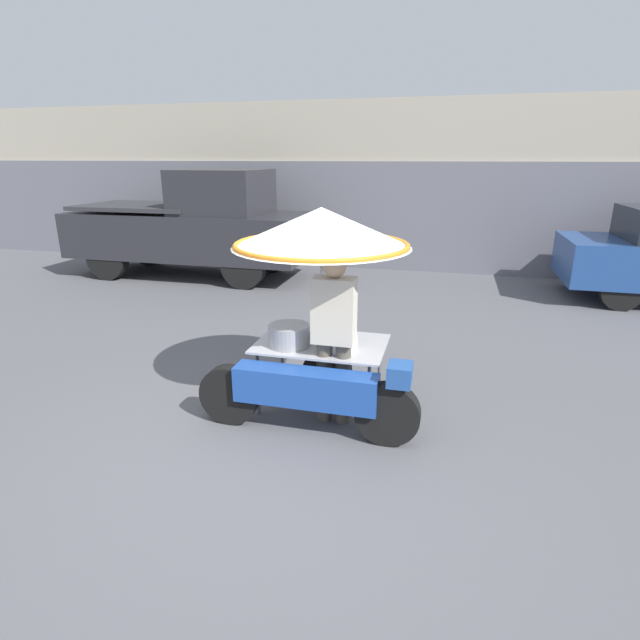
# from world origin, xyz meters

# --- Properties ---
(ground_plane) EXTENTS (36.00, 36.00, 0.00)m
(ground_plane) POSITION_xyz_m (0.00, 0.00, 0.00)
(ground_plane) COLOR #56565B
(shopfront_building) EXTENTS (28.00, 2.06, 3.54)m
(shopfront_building) POSITION_xyz_m (0.00, 8.37, 1.76)
(shopfront_building) COLOR #B2A893
(shopfront_building) RESTS_ON ground
(vendor_motorcycle_cart) EXTENTS (2.03, 1.65, 1.95)m
(vendor_motorcycle_cart) POSITION_xyz_m (0.17, 0.72, 1.47)
(vendor_motorcycle_cart) COLOR black
(vendor_motorcycle_cart) RESTS_ON ground
(vendor_person) EXTENTS (0.38, 0.22, 1.60)m
(vendor_person) POSITION_xyz_m (0.37, 0.50, 0.90)
(vendor_person) COLOR #4C473D
(vendor_person) RESTS_ON ground
(pickup_truck) EXTENTS (4.93, 1.76, 2.16)m
(pickup_truck) POSITION_xyz_m (-3.75, 5.71, 1.03)
(pickup_truck) COLOR black
(pickup_truck) RESTS_ON ground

